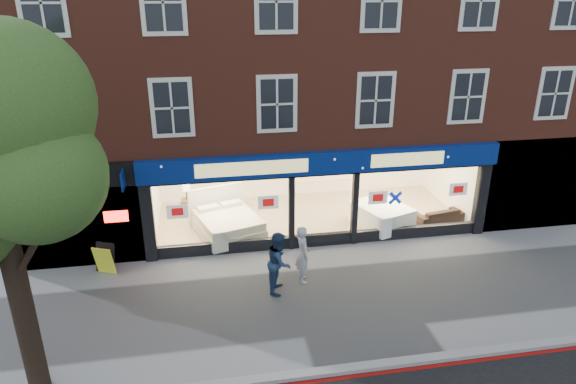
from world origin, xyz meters
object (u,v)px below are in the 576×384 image
object	(u,v)px
display_bed	(227,223)
pedestrian_grey	(303,254)
mattress_stack	(382,215)
pedestrian_blue	(279,262)
a_board	(105,259)
sofa	(439,215)

from	to	relation	value
display_bed	pedestrian_grey	size ratio (longest dim) A/B	1.65
display_bed	mattress_stack	distance (m)	5.43
pedestrian_grey	display_bed	bearing A→B (deg)	26.97
display_bed	pedestrian_blue	bearing A→B (deg)	-88.90
a_board	pedestrian_grey	xyz separation A→B (m)	(5.70, -1.44, 0.40)
mattress_stack	a_board	world-z (taller)	a_board
display_bed	mattress_stack	xyz separation A→B (m)	(5.42, -0.33, -0.00)
pedestrian_grey	pedestrian_blue	bearing A→B (deg)	112.56
display_bed	a_board	size ratio (longest dim) A/B	3.06
sofa	a_board	world-z (taller)	a_board
display_bed	pedestrian_grey	xyz separation A→B (m)	(1.96, -3.32, 0.39)
sofa	a_board	distance (m)	11.38
pedestrian_blue	sofa	bearing A→B (deg)	-45.83
mattress_stack	pedestrian_grey	size ratio (longest dim) A/B	1.33
display_bed	a_board	distance (m)	4.19
display_bed	sofa	xyz separation A→B (m)	(7.54, -0.43, -0.12)
mattress_stack	pedestrian_grey	xyz separation A→B (m)	(-3.47, -2.99, 0.39)
a_board	pedestrian_grey	size ratio (longest dim) A/B	0.54
display_bed	sofa	distance (m)	7.55
sofa	pedestrian_grey	size ratio (longest dim) A/B	1.01
mattress_stack	pedestrian_blue	size ratio (longest dim) A/B	1.29
pedestrian_grey	sofa	bearing A→B (deg)	-66.18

